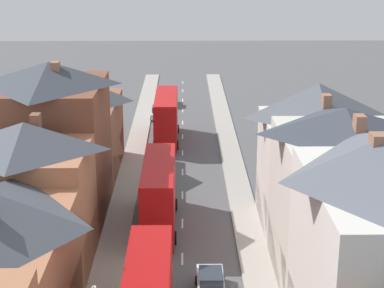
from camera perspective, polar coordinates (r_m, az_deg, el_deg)
The scene contains 10 objects.
pavement_left at distance 59.00m, azimuth -5.82°, elevation -3.78°, with size 2.20×104.00×0.14m, color #A8A399.
pavement_right at distance 58.98m, azimuth 4.12°, elevation -3.74°, with size 2.20×104.00×0.14m, color #A8A399.
centre_line_dashes at distance 56.93m, azimuth -0.85°, elevation -4.56°, with size 0.14×97.80×0.01m.
terrace_row_left at distance 40.13m, azimuth -15.72°, elevation -6.85°, with size 8.00×59.66×12.81m.
double_decker_bus_mid_street at distance 49.76m, azimuth -2.97°, elevation -4.43°, with size 2.74×10.80×5.30m.
double_decker_bus_far_approaching at distance 71.43m, azimuth -2.30°, elevation 2.40°, with size 2.74×10.80×5.30m.
car_near_silver at distance 41.35m, azimuth 1.67°, elevation -12.26°, with size 1.90×4.07×1.69m.
car_parked_left_a at distance 81.73m, azimuth -3.02°, elevation 2.86°, with size 1.90×4.54×1.58m.
car_mid_black at distance 88.22m, azimuth -2.01°, elevation 3.99°, with size 1.90×4.20×1.66m.
car_parked_left_b at distance 60.07m, azimuth -2.57°, elevation -2.52°, with size 1.90×4.56×1.67m.
Camera 1 is at (0.14, -16.79, 21.32)m, focal length 60.00 mm.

